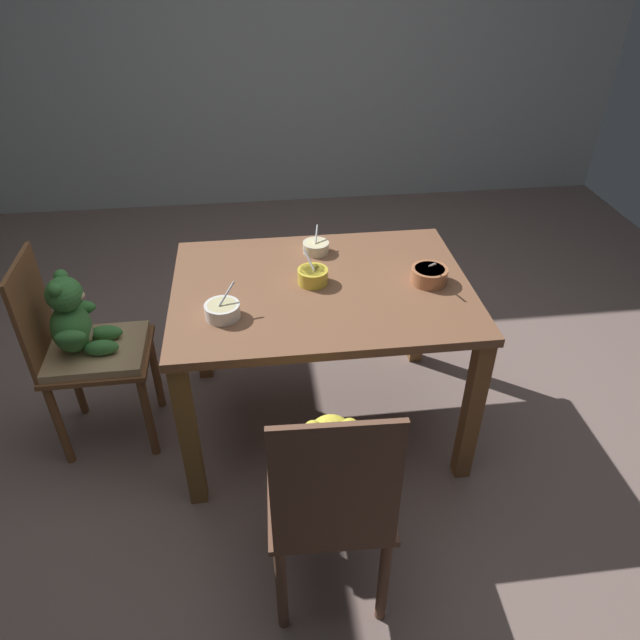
# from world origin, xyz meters

# --- Properties ---
(ground_plane) EXTENTS (5.20, 5.20, 0.04)m
(ground_plane) POSITION_xyz_m (0.00, 0.00, -0.02)
(ground_plane) COLOR #7C665F
(dining_table) EXTENTS (1.18, 0.86, 0.73)m
(dining_table) POSITION_xyz_m (0.00, 0.00, 0.62)
(dining_table) COLOR brown
(dining_table) RESTS_ON ground_plane
(teddy_chair_near_left) EXTENTS (0.42, 0.37, 0.90)m
(teddy_chair_near_left) POSITION_xyz_m (-0.97, 0.03, 0.54)
(teddy_chair_near_left) COLOR brown
(teddy_chair_near_left) RESTS_ON ground_plane
(teddy_chair_near_front) EXTENTS (0.40, 0.43, 0.94)m
(teddy_chair_near_front) POSITION_xyz_m (-0.08, -0.83, 0.55)
(teddy_chair_near_front) COLOR brown
(teddy_chair_near_front) RESTS_ON ground_plane
(porridge_bowl_white_near_left) EXTENTS (0.13, 0.13, 0.12)m
(porridge_bowl_white_near_left) POSITION_xyz_m (-0.38, -0.18, 0.76)
(porridge_bowl_white_near_left) COLOR white
(porridge_bowl_white_near_left) RESTS_ON dining_table
(porridge_bowl_cream_far_center) EXTENTS (0.11, 0.12, 0.10)m
(porridge_bowl_cream_far_center) POSITION_xyz_m (0.01, 0.27, 0.76)
(porridge_bowl_cream_far_center) COLOR beige
(porridge_bowl_cream_far_center) RESTS_ON dining_table
(porridge_bowl_terracotta_near_right) EXTENTS (0.15, 0.16, 0.13)m
(porridge_bowl_terracotta_near_right) POSITION_xyz_m (0.43, -0.03, 0.76)
(porridge_bowl_terracotta_near_right) COLOR #B36F47
(porridge_bowl_terracotta_near_right) RESTS_ON dining_table
(porridge_bowl_yellow_center) EXTENTS (0.12, 0.13, 0.12)m
(porridge_bowl_yellow_center) POSITION_xyz_m (-0.03, 0.02, 0.76)
(porridge_bowl_yellow_center) COLOR yellow
(porridge_bowl_yellow_center) RESTS_ON dining_table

